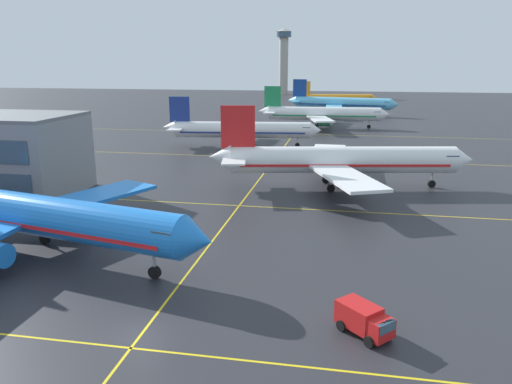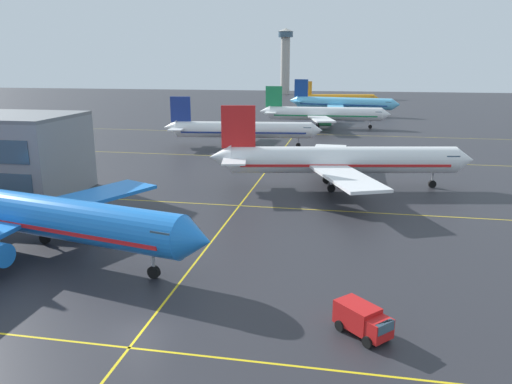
{
  "view_description": "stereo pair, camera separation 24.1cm",
  "coord_description": "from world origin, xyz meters",
  "px_view_note": "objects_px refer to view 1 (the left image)",
  "views": [
    {
      "loc": [
        13.54,
        -29.21,
        18.62
      ],
      "look_at": [
        3.02,
        28.29,
        3.09
      ],
      "focal_mm": 34.51,
      "sensor_mm": 36.0,
      "label": 1
    },
    {
      "loc": [
        13.77,
        -29.17,
        18.62
      ],
      "look_at": [
        3.02,
        28.29,
        3.09
      ],
      "focal_mm": 34.51,
      "sensor_mm": 36.0,
      "label": 2
    }
  ],
  "objects_px": {
    "airliner_third_row": "(240,130)",
    "control_tower": "(284,56)",
    "airliner_front_gate": "(31,215)",
    "airliner_second_row": "(339,160)",
    "airliner_distant_taxiway": "(336,98)",
    "service_truck_catering": "(364,319)",
    "airliner_far_left_stand": "(322,114)",
    "airliner_far_right_stand": "(341,103)"
  },
  "relations": [
    {
      "from": "airliner_third_row",
      "to": "control_tower",
      "type": "xyz_separation_m",
      "value": [
        -14.05,
        185.18,
        17.74
      ]
    },
    {
      "from": "airliner_far_left_stand",
      "to": "service_truck_catering",
      "type": "bearing_deg",
      "value": -85.49
    },
    {
      "from": "airliner_distant_taxiway",
      "to": "control_tower",
      "type": "relative_size",
      "value": 0.93
    },
    {
      "from": "service_truck_catering",
      "to": "control_tower",
      "type": "height_order",
      "value": "control_tower"
    },
    {
      "from": "airliner_third_row",
      "to": "control_tower",
      "type": "relative_size",
      "value": 0.97
    },
    {
      "from": "airliner_second_row",
      "to": "service_truck_catering",
      "type": "xyz_separation_m",
      "value": [
        2.64,
        -42.01,
        -3.06
      ]
    },
    {
      "from": "airliner_third_row",
      "to": "control_tower",
      "type": "distance_m",
      "value": 186.56
    },
    {
      "from": "airliner_far_right_stand",
      "to": "control_tower",
      "type": "distance_m",
      "value": 118.91
    },
    {
      "from": "airliner_third_row",
      "to": "service_truck_catering",
      "type": "relative_size",
      "value": 8.46
    },
    {
      "from": "airliner_third_row",
      "to": "airliner_far_left_stand",
      "type": "xyz_separation_m",
      "value": [
        16.23,
        36.8,
        0.21
      ]
    },
    {
      "from": "airliner_front_gate",
      "to": "airliner_third_row",
      "type": "height_order",
      "value": "airliner_front_gate"
    },
    {
      "from": "airliner_far_left_stand",
      "to": "service_truck_catering",
      "type": "height_order",
      "value": "airliner_far_left_stand"
    },
    {
      "from": "airliner_second_row",
      "to": "control_tower",
      "type": "distance_m",
      "value": 222.56
    },
    {
      "from": "airliner_far_right_stand",
      "to": "control_tower",
      "type": "height_order",
      "value": "control_tower"
    },
    {
      "from": "airliner_front_gate",
      "to": "airliner_far_left_stand",
      "type": "height_order",
      "value": "airliner_front_gate"
    },
    {
      "from": "service_truck_catering",
      "to": "airliner_distant_taxiway",
      "type": "bearing_deg",
      "value": 92.06
    },
    {
      "from": "control_tower",
      "to": "airliner_far_left_stand",
      "type": "bearing_deg",
      "value": -78.46
    },
    {
      "from": "airliner_second_row",
      "to": "airliner_far_left_stand",
      "type": "distance_m",
      "value": 70.76
    },
    {
      "from": "airliner_second_row",
      "to": "airliner_third_row",
      "type": "relative_size",
      "value": 1.11
    },
    {
      "from": "airliner_second_row",
      "to": "airliner_front_gate",
      "type": "bearing_deg",
      "value": -131.52
    },
    {
      "from": "airliner_third_row",
      "to": "airliner_far_right_stand",
      "type": "height_order",
      "value": "airliner_far_right_stand"
    },
    {
      "from": "airliner_second_row",
      "to": "airliner_distant_taxiway",
      "type": "relative_size",
      "value": 1.16
    },
    {
      "from": "airliner_far_left_stand",
      "to": "airliner_far_right_stand",
      "type": "relative_size",
      "value": 0.95
    },
    {
      "from": "airliner_front_gate",
      "to": "airliner_second_row",
      "type": "relative_size",
      "value": 0.98
    },
    {
      "from": "airliner_second_row",
      "to": "control_tower",
      "type": "relative_size",
      "value": 1.08
    },
    {
      "from": "airliner_front_gate",
      "to": "service_truck_catering",
      "type": "height_order",
      "value": "airliner_front_gate"
    },
    {
      "from": "airliner_far_left_stand",
      "to": "control_tower",
      "type": "relative_size",
      "value": 1.02
    },
    {
      "from": "airliner_third_row",
      "to": "service_truck_catering",
      "type": "bearing_deg",
      "value": -71.65
    },
    {
      "from": "airliner_second_row",
      "to": "airliner_third_row",
      "type": "bearing_deg",
      "value": 123.7
    },
    {
      "from": "airliner_third_row",
      "to": "airliner_front_gate",
      "type": "bearing_deg",
      "value": -95.66
    },
    {
      "from": "service_truck_catering",
      "to": "airliner_second_row",
      "type": "bearing_deg",
      "value": 93.6
    },
    {
      "from": "airliner_third_row",
      "to": "airliner_distant_taxiway",
      "type": "distance_m",
      "value": 106.11
    },
    {
      "from": "control_tower",
      "to": "airliner_distant_taxiway",
      "type": "bearing_deg",
      "value": -67.96
    },
    {
      "from": "airliner_far_left_stand",
      "to": "service_truck_catering",
      "type": "relative_size",
      "value": 8.93
    },
    {
      "from": "airliner_third_row",
      "to": "airliner_far_left_stand",
      "type": "height_order",
      "value": "airliner_far_left_stand"
    },
    {
      "from": "airliner_far_left_stand",
      "to": "airliner_distant_taxiway",
      "type": "relative_size",
      "value": 1.1
    },
    {
      "from": "airliner_front_gate",
      "to": "airliner_second_row",
      "type": "bearing_deg",
      "value": 48.48
    },
    {
      "from": "airliner_second_row",
      "to": "airliner_distant_taxiway",
      "type": "height_order",
      "value": "airliner_second_row"
    },
    {
      "from": "airliner_distant_taxiway",
      "to": "service_truck_catering",
      "type": "distance_m",
      "value": 180.28
    },
    {
      "from": "airliner_front_gate",
      "to": "airliner_third_row",
      "type": "bearing_deg",
      "value": 84.34
    },
    {
      "from": "airliner_distant_taxiway",
      "to": "service_truck_catering",
      "type": "bearing_deg",
      "value": -87.94
    },
    {
      "from": "airliner_second_row",
      "to": "airliner_distant_taxiway",
      "type": "xyz_separation_m",
      "value": [
        -3.83,
        138.14,
        -0.59
      ]
    }
  ]
}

